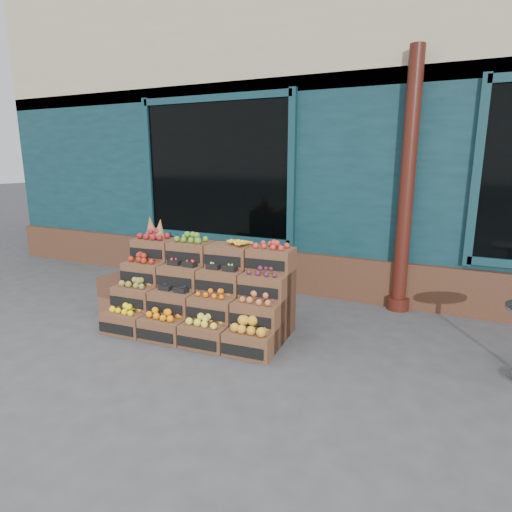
% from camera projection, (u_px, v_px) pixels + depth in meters
% --- Properties ---
extents(ground, '(60.00, 60.00, 0.00)m').
position_uv_depth(ground, '(244.00, 354.00, 4.30)').
color(ground, '#474749').
rests_on(ground, ground).
extents(shop_facade, '(12.00, 6.24, 4.80)m').
position_uv_depth(shop_facade, '(365.00, 133.00, 8.24)').
color(shop_facade, '#103139').
rests_on(shop_facade, ground).
extents(crate_display, '(2.06, 1.11, 1.25)m').
position_uv_depth(crate_display, '(202.00, 297.00, 4.86)').
color(crate_display, brown).
rests_on(crate_display, ground).
extents(spare_crates, '(0.52, 0.38, 0.48)m').
position_uv_depth(spare_crates, '(121.00, 296.00, 5.34)').
color(spare_crates, brown).
rests_on(spare_crates, ground).
extents(shopkeeper, '(0.83, 0.69, 1.94)m').
position_uv_depth(shopkeeper, '(232.00, 215.00, 7.28)').
color(shopkeeper, '#1A5E1F').
rests_on(shopkeeper, ground).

